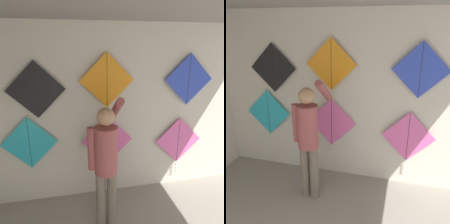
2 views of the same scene
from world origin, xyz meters
TOP-DOWN VIEW (x-y plane):
  - back_panel at (0.00, 4.13)m, footprint 4.94×0.06m
  - shopkeeper at (-0.22, 3.37)m, footprint 0.47×0.64m
  - kite_0 at (-1.27, 4.04)m, footprint 0.83×0.01m
  - kite_1 at (-0.07, 4.04)m, footprint 0.83×0.04m
  - kite_2 at (1.19, 4.04)m, footprint 0.83×0.04m
  - kite_3 at (-1.10, 4.04)m, footprint 0.83×0.01m
  - kite_4 at (-0.07, 4.04)m, footprint 0.83×0.01m
  - kite_5 at (1.27, 4.04)m, footprint 0.83×0.01m

SIDE VIEW (x-z plane):
  - kite_2 at x=1.19m, z-range 0.33..1.37m
  - kite_1 at x=-0.07m, z-range 0.49..1.46m
  - shopkeeper at x=-0.22m, z-range 0.12..1.98m
  - kite_0 at x=-1.27m, z-range 0.64..1.47m
  - back_panel at x=0.00m, z-range 0.00..2.80m
  - kite_3 at x=-1.10m, z-range 1.44..2.28m
  - kite_5 at x=1.27m, z-range 1.52..2.35m
  - kite_4 at x=-0.07m, z-range 1.55..2.38m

